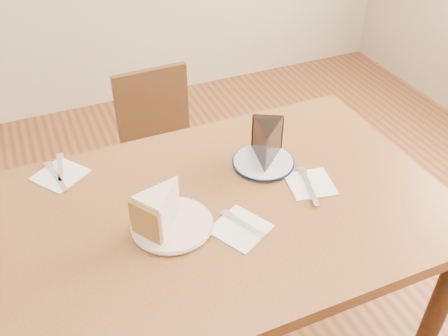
% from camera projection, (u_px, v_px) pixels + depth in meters
% --- Properties ---
extents(table, '(1.20, 0.80, 0.75)m').
position_uv_depth(table, '(227.00, 230.00, 1.42)').
color(table, '#563117').
rests_on(table, ground).
extents(chair_far, '(0.38, 0.38, 0.75)m').
position_uv_depth(chair_far, '(165.00, 152.00, 2.12)').
color(chair_far, '#361F10').
rests_on(chair_far, ground).
extents(plate_cream, '(0.20, 0.20, 0.01)m').
position_uv_depth(plate_cream, '(172.00, 225.00, 1.29)').
color(plate_cream, white).
rests_on(plate_cream, table).
extents(plate_navy, '(0.18, 0.18, 0.01)m').
position_uv_depth(plate_navy, '(263.00, 162.00, 1.50)').
color(plate_navy, white).
rests_on(plate_navy, table).
extents(carrot_cake, '(0.16, 0.15, 0.10)m').
position_uv_depth(carrot_cake, '(163.00, 207.00, 1.26)').
color(carrot_cake, beige).
rests_on(carrot_cake, plate_cream).
extents(chocolate_cake, '(0.14, 0.16, 0.11)m').
position_uv_depth(chocolate_cake, '(267.00, 145.00, 1.47)').
color(chocolate_cake, black).
rests_on(chocolate_cake, plate_navy).
extents(napkin_cream, '(0.17, 0.17, 0.00)m').
position_uv_depth(napkin_cream, '(240.00, 229.00, 1.29)').
color(napkin_cream, white).
rests_on(napkin_cream, table).
extents(napkin_navy, '(0.15, 0.15, 0.00)m').
position_uv_depth(napkin_navy, '(310.00, 184.00, 1.43)').
color(napkin_navy, white).
rests_on(napkin_navy, table).
extents(napkin_spare, '(0.18, 0.18, 0.00)m').
position_uv_depth(napkin_spare, '(60.00, 175.00, 1.46)').
color(napkin_spare, white).
rests_on(napkin_spare, table).
extents(fork_cream, '(0.07, 0.13, 0.00)m').
position_uv_depth(fork_cream, '(243.00, 224.00, 1.29)').
color(fork_cream, silver).
rests_on(fork_cream, napkin_cream).
extents(knife_navy, '(0.06, 0.17, 0.00)m').
position_uv_depth(knife_navy, '(309.00, 186.00, 1.41)').
color(knife_navy, silver).
rests_on(knife_navy, napkin_navy).
extents(fork_spare, '(0.03, 0.14, 0.00)m').
position_uv_depth(fork_spare, '(60.00, 167.00, 1.49)').
color(fork_spare, white).
rests_on(fork_spare, napkin_spare).
extents(knife_spare, '(0.04, 0.16, 0.00)m').
position_uv_depth(knife_spare, '(57.00, 177.00, 1.45)').
color(knife_spare, silver).
rests_on(knife_spare, napkin_spare).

